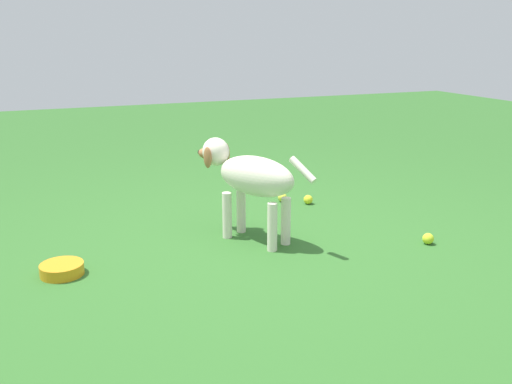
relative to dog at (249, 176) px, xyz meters
name	(u,v)px	position (x,y,z in m)	size (l,w,h in m)	color
ground	(258,258)	(-0.06, -0.29, -0.39)	(14.00, 14.00, 0.00)	#2D6026
dog	(249,176)	(0.00, 0.00, 0.00)	(0.47, 0.78, 0.59)	silver
tennis_ball_0	(428,239)	(0.94, -0.48, -0.35)	(0.07, 0.07, 0.07)	#C5DA2A
tennis_ball_1	(308,200)	(0.66, 0.50, -0.35)	(0.07, 0.07, 0.07)	yellow
tennis_ball_2	(282,197)	(0.51, 0.62, -0.35)	(0.07, 0.07, 0.07)	#D6D741
water_bowl	(62,269)	(-1.08, -0.12, -0.36)	(0.22, 0.22, 0.06)	orange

